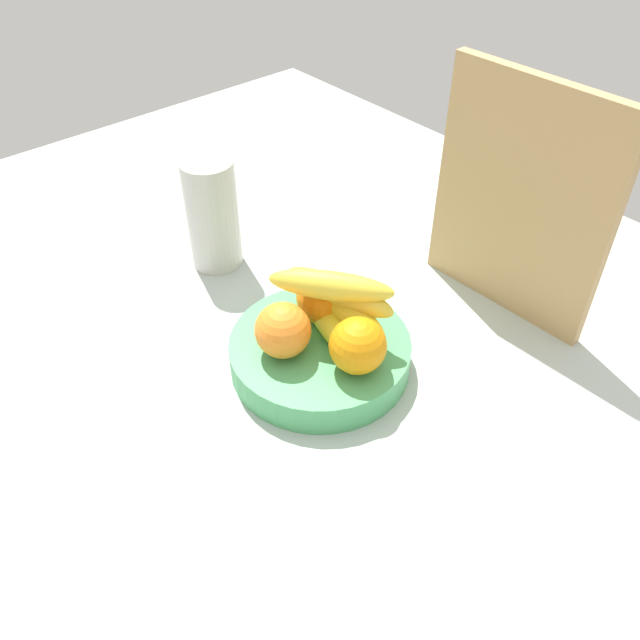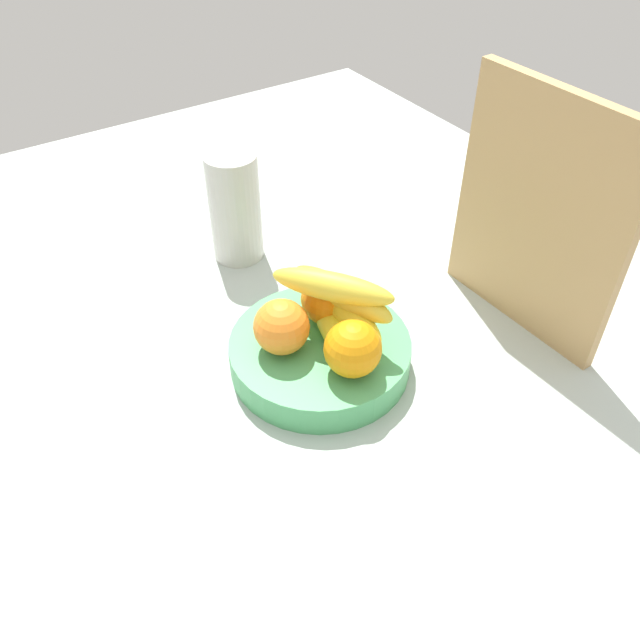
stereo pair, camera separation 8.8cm
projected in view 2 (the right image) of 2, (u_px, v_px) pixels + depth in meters
ground_plane at (310, 366)px, 96.38cm from camera, size 180.00×140.00×3.00cm
fruit_bowl at (320, 353)px, 92.96cm from camera, size 25.51×25.51×4.63cm
orange_front_left at (282, 327)px, 87.98cm from camera, size 7.66×7.66×7.66cm
orange_front_right at (353, 349)px, 84.81cm from camera, size 7.66×7.66×7.66cm
orange_center at (328, 299)px, 92.49cm from camera, size 7.66×7.66×7.66cm
banana_bunch at (337, 302)px, 89.58cm from camera, size 18.13×13.53×10.60cm
cutting_board at (539, 217)px, 90.77cm from camera, size 28.04×2.58×36.00cm
thermos_tumbler at (235, 207)px, 108.76cm from camera, size 8.57×8.57×18.93cm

